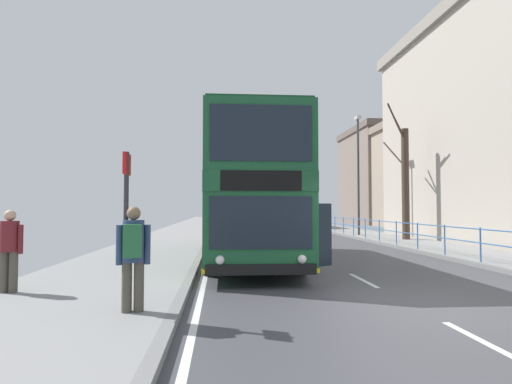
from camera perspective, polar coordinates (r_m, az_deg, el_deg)
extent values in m
cube|color=#424247|center=(8.50, 20.62, -14.58)|extent=(8.40, 140.00, 0.06)
cube|color=silver|center=(6.62, 29.23, -17.77)|extent=(0.12, 2.00, 0.00)
cube|color=silver|center=(10.85, 14.60, -11.73)|extent=(0.12, 2.00, 0.00)
cube|color=silver|center=(15.42, 8.60, -8.92)|extent=(0.12, 2.00, 0.00)
cube|color=silver|center=(20.10, 5.40, -7.36)|extent=(0.12, 2.00, 0.00)
cube|color=silver|center=(24.82, 3.43, -6.38)|extent=(0.12, 2.00, 0.00)
cube|color=silver|center=(29.57, 2.09, -5.71)|extent=(0.12, 2.00, 0.00)
cube|color=silver|center=(34.33, 1.12, -5.23)|extent=(0.12, 2.00, 0.00)
cube|color=silver|center=(39.10, 0.40, -4.86)|extent=(0.12, 2.00, 0.00)
cube|color=silver|center=(43.88, -0.17, -4.57)|extent=(0.12, 2.00, 0.00)
cube|color=silver|center=(48.66, -0.63, -4.34)|extent=(0.12, 2.00, 0.00)
cube|color=silver|center=(53.45, -1.00, -4.15)|extent=(0.12, 2.00, 0.00)
cube|color=silver|center=(58.24, -1.32, -3.99)|extent=(0.12, 2.00, 0.00)
cube|color=silver|center=(7.73, -8.04, -15.72)|extent=(0.12, 133.00, 0.00)
cube|color=slate|center=(7.74, -10.71, -15.17)|extent=(0.20, 140.00, 0.14)
cube|color=gray|center=(8.22, -25.92, -14.22)|extent=(4.00, 140.00, 0.14)
cube|color=#19512D|center=(14.19, -1.01, -4.42)|extent=(2.71, 10.09, 1.83)
cube|color=#19512D|center=(14.19, -1.01, 0.24)|extent=(2.72, 10.14, 0.48)
cube|color=#19512D|center=(14.28, -1.01, 4.54)|extent=(2.71, 10.09, 1.67)
cube|color=#154527|center=(14.41, -1.01, 8.00)|extent=(2.63, 9.79, 0.08)
cube|color=#19232D|center=(9.15, 0.73, -4.26)|extent=(2.29, 0.06, 1.17)
cube|color=black|center=(9.16, 0.73, 1.58)|extent=(1.82, 0.05, 0.46)
cube|color=#19232D|center=(9.30, 0.72, 8.20)|extent=(2.29, 0.06, 1.27)
cube|color=black|center=(9.24, 0.74, -10.68)|extent=(2.47, 0.11, 0.24)
cube|color=yellow|center=(14.25, -1.02, -7.85)|extent=(2.74, 10.14, 0.10)
cube|color=#19232D|center=(14.56, 4.10, -3.35)|extent=(0.11, 7.85, 0.95)
cube|color=#19232D|center=(14.42, 4.22, 4.82)|extent=(0.12, 9.06, 1.00)
cube|color=#19232D|center=(14.42, -6.29, -3.35)|extent=(0.11, 7.85, 0.95)
cube|color=#19232D|center=(14.28, -6.29, 4.90)|extent=(0.12, 9.06, 1.00)
sphere|color=white|center=(9.32, 6.39, -9.23)|extent=(0.20, 0.20, 0.20)
sphere|color=white|center=(9.17, -5.01, -9.35)|extent=(0.20, 0.20, 0.20)
cube|color=#19232D|center=(10.47, 8.92, -5.88)|extent=(0.68, 0.48, 1.57)
cube|color=black|center=(10.69, 6.77, -5.81)|extent=(0.11, 0.90, 1.57)
cylinder|color=black|center=(11.58, 6.02, -8.60)|extent=(0.31, 1.04, 1.04)
cylinder|color=black|center=(11.41, -6.57, -8.69)|extent=(0.31, 1.04, 1.04)
cylinder|color=black|center=(17.46, 2.54, -6.45)|extent=(0.31, 1.04, 1.04)
cylinder|color=black|center=(17.34, -5.74, -6.47)|extent=(0.31, 1.04, 1.04)
cube|color=red|center=(38.51, 4.53, -2.33)|extent=(2.65, 10.03, 2.81)
cube|color=#19232D|center=(38.34, 2.63, -1.74)|extent=(0.12, 8.50, 1.35)
cube|color=#19232D|center=(38.73, 6.40, -1.74)|extent=(0.12, 8.50, 1.35)
cube|color=#19232D|center=(43.48, 3.53, -1.95)|extent=(2.18, 0.06, 1.69)
cylinder|color=black|center=(41.35, 2.23, -4.05)|extent=(0.29, 0.96, 0.96)
cylinder|color=black|center=(41.69, 5.57, -4.03)|extent=(0.29, 0.96, 0.96)
cylinder|color=black|center=(35.20, 3.35, -4.37)|extent=(0.29, 0.96, 0.96)
cylinder|color=black|center=(35.60, 7.26, -4.34)|extent=(0.29, 0.96, 0.96)
cylinder|color=#386BA8|center=(14.58, 28.63, -6.42)|extent=(0.05, 0.05, 1.06)
cylinder|color=#386BA8|center=(16.32, 24.65, -6.01)|extent=(0.05, 0.05, 1.06)
cylinder|color=#386BA8|center=(18.13, 21.46, -5.66)|extent=(0.05, 0.05, 1.06)
cylinder|color=#386BA8|center=(19.98, 18.85, -5.36)|extent=(0.05, 0.05, 1.06)
cylinder|color=#386BA8|center=(21.87, 16.69, -5.10)|extent=(0.05, 0.05, 1.06)
cylinder|color=#386BA8|center=(23.78, 14.88, -4.88)|extent=(0.05, 0.05, 1.06)
cylinder|color=#386BA8|center=(25.72, 13.34, -4.69)|extent=(0.05, 0.05, 1.06)
cylinder|color=#386BA8|center=(27.67, 12.02, -4.52)|extent=(0.05, 0.05, 1.06)
cylinder|color=#386BA8|center=(29.63, 10.87, -4.37)|extent=(0.05, 0.05, 1.06)
cylinder|color=#386BA8|center=(31.61, 9.87, -4.24)|extent=(0.05, 0.05, 1.06)
cylinder|color=#386BA8|center=(33.59, 8.98, -4.13)|extent=(0.05, 0.05, 1.06)
cylinder|color=#386BA8|center=(35.58, 8.20, -4.02)|extent=(0.05, 0.05, 1.06)
cylinder|color=#386BA8|center=(37.57, 7.49, -3.93)|extent=(0.05, 0.05, 1.06)
cylinder|color=#386BA8|center=(39.57, 6.86, -3.84)|extent=(0.05, 0.05, 1.06)
cylinder|color=#386BA8|center=(22.81, 15.74, -3.79)|extent=(0.04, 34.79, 0.04)
cylinder|color=#386BA8|center=(22.82, 15.75, -4.86)|extent=(0.04, 34.79, 0.04)
cylinder|color=#4C473D|center=(7.08, -17.45, -12.28)|extent=(0.18, 0.18, 0.84)
cylinder|color=#4C473D|center=(7.07, -15.90, -12.31)|extent=(0.18, 0.18, 0.84)
cylinder|color=navy|center=(6.98, -16.61, -6.51)|extent=(0.39, 0.39, 0.67)
cylinder|color=navy|center=(7.00, -18.43, -6.97)|extent=(0.11, 0.11, 0.64)
cylinder|color=navy|center=(6.98, -14.80, -7.02)|extent=(0.11, 0.11, 0.64)
sphere|color=#84664C|center=(6.96, -16.57, -2.85)|extent=(0.25, 0.25, 0.22)
cube|color=#236638|center=(6.72, -16.72, -6.51)|extent=(0.30, 0.22, 0.51)
cylinder|color=#4C473D|center=(9.66, -31.49, -9.31)|extent=(0.18, 0.18, 0.85)
cylinder|color=#4C473D|center=(9.56, -30.53, -9.40)|extent=(0.18, 0.18, 0.85)
cylinder|color=maroon|center=(9.54, -30.93, -5.27)|extent=(0.37, 0.37, 0.60)
cylinder|color=maroon|center=(9.43, -29.80, -5.70)|extent=(0.11, 0.11, 0.57)
sphere|color=tan|center=(9.53, -30.88, -2.80)|extent=(0.24, 0.24, 0.22)
cylinder|color=#2D2D33|center=(7.12, -17.58, -5.10)|extent=(0.08, 0.08, 2.60)
cube|color=red|center=(7.17, -17.44, 3.72)|extent=(0.04, 0.44, 0.36)
cylinder|color=#38383D|center=(26.36, 13.98, 2.02)|extent=(0.14, 0.14, 7.17)
cube|color=#B2B2AD|center=(26.88, 13.91, 9.92)|extent=(0.28, 0.60, 0.20)
cylinder|color=#423328|center=(23.46, 19.97, 1.08)|extent=(0.39, 0.39, 5.93)
cylinder|color=#423328|center=(24.04, 20.08, 4.21)|extent=(0.65, 0.94, 0.96)
cylinder|color=#423328|center=(23.37, 18.85, 9.07)|extent=(1.27, 0.69, 1.94)
cylinder|color=#423328|center=(23.51, 19.13, 8.63)|extent=(0.90, 0.42, 1.30)
cylinder|color=#423328|center=(24.24, 18.56, 4.97)|extent=(0.61, 1.70, 1.63)
cube|color=gray|center=(40.68, 27.01, 2.01)|extent=(12.27, 13.56, 9.26)
cube|color=slate|center=(41.32, 26.89, 8.91)|extent=(12.76, 14.10, 0.70)
cube|color=slate|center=(50.34, 17.82, 1.71)|extent=(8.70, 10.80, 10.32)
cube|color=#5F534B|center=(51.01, 17.75, 7.90)|extent=(9.04, 11.24, 0.70)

